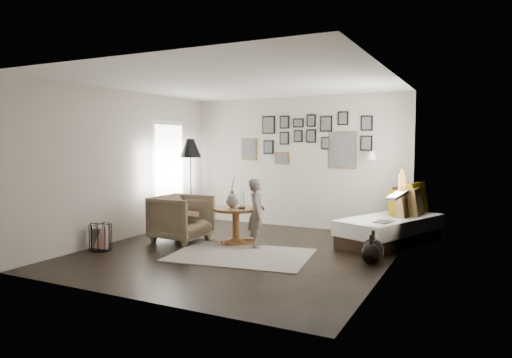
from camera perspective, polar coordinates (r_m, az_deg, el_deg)
The scene contains 23 objects.
ground at distance 7.17m, azimuth -2.17°, elevation -9.07°, with size 4.80×4.80×0.00m, color black.
wall_back at distance 9.15m, azimuth 5.03°, elevation 2.10°, with size 4.50×4.50×0.00m, color #A79D92.
wall_front at distance 5.01m, azimuth -15.48°, elevation -0.05°, with size 4.50×4.50×0.00m, color #A79D92.
wall_left at distance 8.29m, azimuth -15.98°, elevation 1.69°, with size 4.80×4.80×0.00m, color #A79D92.
wall_right at distance 6.22m, azimuth 16.31°, elevation 0.80°, with size 4.80×4.80×0.00m, color #A79D92.
ceiling at distance 7.02m, azimuth -2.23°, elevation 12.01°, with size 4.80×4.80×0.00m, color white.
door_left at distance 9.22m, azimuth -10.84°, elevation 0.50°, with size 0.00×2.14×2.14m.
window_right at distance 7.58m, azimuth 17.49°, elevation -1.38°, with size 0.15×1.32×1.30m.
gallery_wall at distance 9.03m, azimuth 6.71°, elevation 4.87°, with size 2.74×0.03×1.08m.
wall_sconce at distance 8.44m, azimuth 14.22°, elevation 2.88°, with size 0.18×0.36×0.16m.
rug at distance 6.95m, azimuth -1.90°, elevation -9.46°, with size 2.04×1.43×0.01m, color white.
pedestal_table at distance 7.69m, azimuth -2.53°, elevation -6.01°, with size 0.77×0.77×0.60m.
vase at distance 7.68m, azimuth -2.99°, elevation -2.32°, with size 0.22×0.22×0.55m.
candles at distance 7.57m, azimuth -1.81°, elevation -2.64°, with size 0.13×0.13×0.28m.
daybed at distance 8.03m, azimuth 16.55°, elevation -5.50°, with size 1.57×2.18×0.99m.
magazine_on_daybed at distance 7.38m, azimuth 15.68°, elevation -5.16°, with size 0.22×0.30×0.02m, color black.
armchair at distance 7.98m, azimuth -9.30°, elevation -4.83°, with size 0.85×0.87×0.79m, color brown.
armchair_cushion at distance 7.99m, azimuth -8.92°, elevation -4.20°, with size 0.36×0.36×0.09m, color beige.
floor_lamp at distance 8.76m, azimuth -8.19°, elevation 3.41°, with size 0.41×0.41×1.76m.
magazine_basket at distance 7.62m, azimuth -18.85°, elevation -6.90°, with size 0.40×0.40×0.42m.
demijohn_large at distance 6.70m, azimuth 14.39°, elevation -8.63°, with size 0.30×0.30×0.46m.
demijohn_small at distance 6.59m, azimuth 14.17°, elevation -9.02°, with size 0.27×0.27×0.42m.
child at distance 7.34m, azimuth 0.07°, elevation -4.30°, with size 0.41×0.27×1.12m, color #62544E.
Camera 1 is at (3.34, -6.11, 1.69)m, focal length 32.00 mm.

